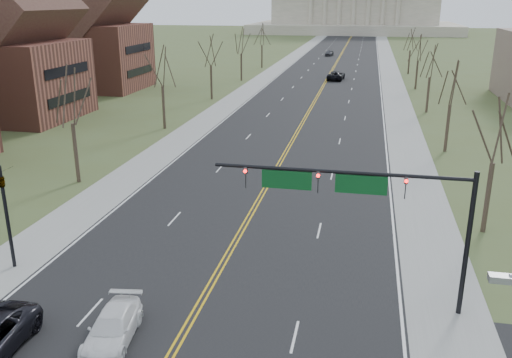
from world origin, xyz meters
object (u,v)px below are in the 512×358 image
at_px(signal_mast, 359,194).
at_px(car_far_nb, 336,75).
at_px(car_far_sb, 329,53).
at_px(signal_left, 5,206).
at_px(car_sb_inner_second, 112,328).

height_order(signal_mast, car_far_nb, signal_mast).
height_order(car_far_nb, car_far_sb, car_far_nb).
relative_size(signal_mast, car_far_nb, 2.02).
xyz_separation_m(signal_left, car_far_nb, (13.18, 79.02, -2.87)).
height_order(signal_mast, car_sb_inner_second, signal_mast).
relative_size(car_sb_inner_second, car_far_sb, 1.05).
bearing_deg(car_far_nb, signal_mast, 99.57).
relative_size(car_far_nb, car_far_sb, 1.38).
bearing_deg(car_far_sb, car_sb_inner_second, -83.70).
bearing_deg(car_sb_inner_second, signal_mast, 19.91).
distance_m(car_sb_inner_second, car_far_sb, 129.78).
bearing_deg(car_far_nb, signal_left, 85.93).
height_order(signal_left, car_sb_inner_second, signal_left).
distance_m(signal_mast, signal_left, 19.06).
relative_size(signal_left, car_sb_inner_second, 1.31).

